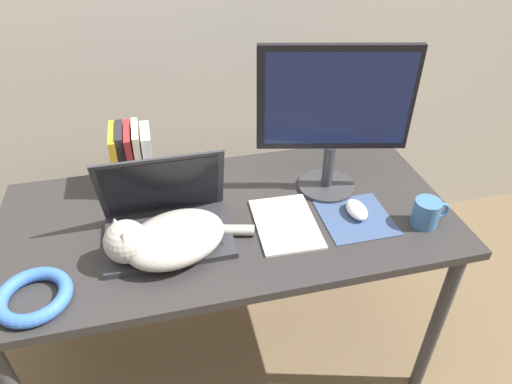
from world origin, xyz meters
TOP-DOWN VIEW (x-y plane):
  - desk at (0.00, 0.33)m, footprint 1.39×0.67m
  - laptop at (-0.18, 0.29)m, footprint 0.36×0.25m
  - cat at (-0.19, 0.21)m, footprint 0.42×0.29m
  - external_monitor at (0.35, 0.40)m, footprint 0.46×0.19m
  - mousepad at (0.38, 0.23)m, footprint 0.21×0.21m
  - computer_mouse at (0.39, 0.24)m, footprint 0.06×0.10m
  - book_row at (-0.27, 0.57)m, footprint 0.13×0.16m
  - cable_coil at (-0.53, 0.11)m, footprint 0.19×0.19m
  - notepad at (0.16, 0.25)m, footprint 0.19×0.26m
  - webcam at (-0.04, 0.60)m, footprint 0.05×0.05m
  - mug at (0.57, 0.16)m, footprint 0.12×0.08m

SIDE VIEW (x-z plane):
  - desk at x=0.00m, z-range 0.28..1.00m
  - mousepad at x=0.38m, z-range 0.72..0.72m
  - notepad at x=0.16m, z-range 0.72..0.73m
  - cable_coil at x=-0.53m, z-range 0.72..0.75m
  - computer_mouse at x=0.39m, z-range 0.72..0.76m
  - mug at x=0.57m, z-range 0.72..0.80m
  - laptop at x=-0.18m, z-range 0.64..0.89m
  - webcam at x=-0.04m, z-range 0.73..0.81m
  - cat at x=-0.19m, z-range 0.70..0.84m
  - book_row at x=-0.27m, z-range 0.71..0.93m
  - external_monitor at x=0.35m, z-range 0.75..1.24m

